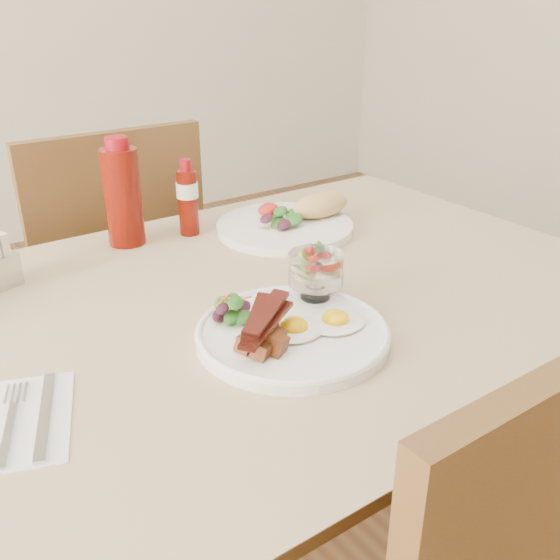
{
  "coord_description": "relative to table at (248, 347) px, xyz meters",
  "views": [
    {
      "loc": [
        -0.47,
        -0.77,
        1.21
      ],
      "look_at": [
        0.01,
        -0.08,
        0.82
      ],
      "focal_mm": 40.0,
      "sensor_mm": 36.0,
      "label": 1
    }
  ],
  "objects": [
    {
      "name": "main_plate",
      "position": [
        -0.01,
        -0.14,
        0.1
      ],
      "size": [
        0.28,
        0.28,
        0.02
      ],
      "primitive_type": "cylinder",
      "color": "white",
      "rests_on": "table"
    },
    {
      "name": "bacon_potato_pile",
      "position": [
        -0.07,
        -0.16,
        0.13
      ],
      "size": [
        0.12,
        0.1,
        0.05
      ],
      "rotation": [
        0.0,
        0.0,
        0.2
      ],
      "color": "maroon",
      "rests_on": "main_plate"
    },
    {
      "name": "ketchup_bottle",
      "position": [
        -0.06,
        0.35,
        0.19
      ],
      "size": [
        0.09,
        0.09,
        0.21
      ],
      "rotation": [
        0.0,
        0.0,
        -0.41
      ],
      "color": "#5B0C05",
      "rests_on": "table"
    },
    {
      "name": "chair_far",
      "position": [
        0.0,
        0.66,
        -0.14
      ],
      "size": [
        0.42,
        0.42,
        0.93
      ],
      "color": "brown",
      "rests_on": "ground"
    },
    {
      "name": "second_plate",
      "position": [
        0.25,
        0.22,
        0.11
      ],
      "size": [
        0.31,
        0.28,
        0.07
      ],
      "rotation": [
        0.0,
        0.0,
        0.39
      ],
      "color": "white",
      "rests_on": "table"
    },
    {
      "name": "napkin_cutlery",
      "position": [
        -0.38,
        -0.11,
        0.09
      ],
      "size": [
        0.16,
        0.2,
        0.01
      ],
      "rotation": [
        0.0,
        0.0,
        -0.35
      ],
      "color": "white",
      "rests_on": "table"
    },
    {
      "name": "hot_sauce_bottle",
      "position": [
        0.06,
        0.32,
        0.16
      ],
      "size": [
        0.05,
        0.05,
        0.16
      ],
      "rotation": [
        0.0,
        0.0,
        0.15
      ],
      "color": "#5B0C05",
      "rests_on": "table"
    },
    {
      "name": "fruit_cup",
      "position": [
        0.08,
        -0.08,
        0.15
      ],
      "size": [
        0.09,
        0.09,
        0.09
      ],
      "rotation": [
        0.0,
        0.0,
        0.31
      ],
      "color": "white",
      "rests_on": "main_plate"
    },
    {
      "name": "table",
      "position": [
        0.0,
        0.0,
        0.0
      ],
      "size": [
        1.33,
        0.88,
        0.75
      ],
      "color": "brown",
      "rests_on": "ground"
    },
    {
      "name": "fried_eggs",
      "position": [
        0.02,
        -0.16,
        0.11
      ],
      "size": [
        0.17,
        0.12,
        0.02
      ],
      "rotation": [
        0.0,
        0.0,
        0.36
      ],
      "color": "white",
      "rests_on": "main_plate"
    },
    {
      "name": "side_salad",
      "position": [
        -0.07,
        -0.07,
        0.12
      ],
      "size": [
        0.07,
        0.06,
        0.04
      ],
      "rotation": [
        0.0,
        0.0,
        0.11
      ],
      "color": "#1C4512",
      "rests_on": "main_plate"
    }
  ]
}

